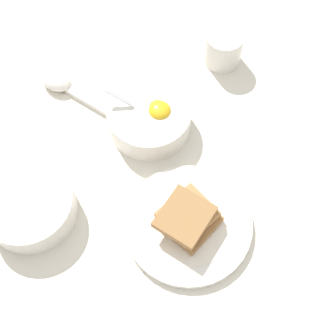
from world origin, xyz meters
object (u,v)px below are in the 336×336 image
soup_spoon (62,84)px  drinking_cup (223,48)px  toast_sandwich (189,218)px  egg_bowl (150,118)px  toast_plate (188,224)px  congee_bowl (29,206)px

soup_spoon → drinking_cup: size_ratio=1.88×
toast_sandwich → drinking_cup: 0.37m
egg_bowl → toast_sandwich: bearing=-170.5°
drinking_cup → soup_spoon: bearing=93.4°
toast_sandwich → drinking_cup: size_ratio=1.60×
egg_bowl → toast_sandwich: size_ratio=1.29×
toast_plate → drinking_cup: bearing=-21.0°
soup_spoon → congee_bowl: 0.27m
toast_plate → toast_sandwich: (-0.00, 0.00, 0.03)m
toast_plate → soup_spoon: size_ratio=1.56×
egg_bowl → drinking_cup: 0.22m
toast_plate → drinking_cup: drinking_cup is taller
egg_bowl → soup_spoon: (0.12, 0.16, -0.02)m
egg_bowl → toast_sandwich: egg_bowl is taller
drinking_cup → congee_bowl: bearing=125.3°
toast_sandwich → congee_bowl: (0.07, 0.26, -0.01)m
toast_plate → soup_spoon: 0.38m
toast_plate → toast_sandwich: toast_sandwich is taller
toast_sandwich → congee_bowl: size_ratio=0.78×
egg_bowl → soup_spoon: egg_bowl is taller
toast_plate → drinking_cup: (0.34, -0.13, 0.03)m
congee_bowl → drinking_cup: drinking_cup is taller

